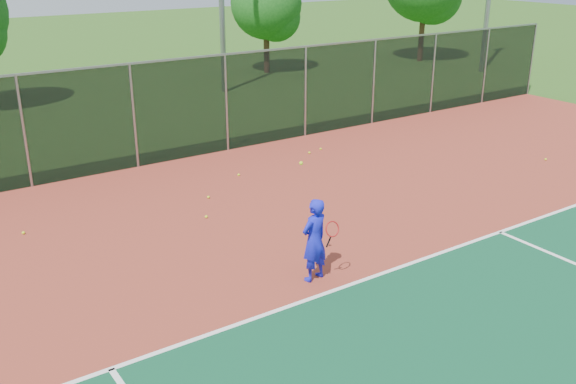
# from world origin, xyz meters

# --- Properties ---
(ground) EXTENTS (120.00, 120.00, 0.00)m
(ground) POSITION_xyz_m (0.00, 0.00, 0.00)
(ground) COLOR #275017
(ground) RESTS_ON ground
(court_apron) EXTENTS (30.00, 20.00, 0.02)m
(court_apron) POSITION_xyz_m (0.00, 2.00, 0.01)
(court_apron) COLOR #993827
(court_apron) RESTS_ON ground
(fence_back) EXTENTS (30.00, 0.06, 3.03)m
(fence_back) POSITION_xyz_m (0.00, 12.00, 1.56)
(fence_back) COLOR black
(fence_back) RESTS_ON court_apron
(tennis_player) EXTENTS (0.67, 0.66, 2.41)m
(tennis_player) POSITION_xyz_m (-2.76, 3.59, 0.85)
(tennis_player) COLOR #161AD6
(tennis_player) RESTS_ON court_apron
(practice_ball_0) EXTENTS (0.07, 0.07, 0.07)m
(practice_ball_0) POSITION_xyz_m (-6.93, 8.89, 0.06)
(practice_ball_0) COLOR #CBEE1B
(practice_ball_0) RESTS_ON court_apron
(practice_ball_2) EXTENTS (0.07, 0.07, 0.07)m
(practice_ball_2) POSITION_xyz_m (-2.47, 8.55, 0.06)
(practice_ball_2) COLOR #CBEE1B
(practice_ball_2) RESTS_ON court_apron
(practice_ball_4) EXTENTS (0.07, 0.07, 0.07)m
(practice_ball_4) POSITION_xyz_m (7.43, 5.68, 0.06)
(practice_ball_4) COLOR #CBEE1B
(practice_ball_4) RESTS_ON court_apron
(practice_ball_5) EXTENTS (0.07, 0.07, 0.07)m
(practice_ball_5) POSITION_xyz_m (-3.11, 7.43, 0.06)
(practice_ball_5) COLOR #CBEE1B
(practice_ball_5) RESTS_ON court_apron
(practice_ball_6) EXTENTS (0.07, 0.07, 0.07)m
(practice_ball_6) POSITION_xyz_m (2.43, 10.33, 0.06)
(practice_ball_6) COLOR #CBEE1B
(practice_ball_6) RESTS_ON court_apron
(practice_ball_7) EXTENTS (0.07, 0.07, 0.07)m
(practice_ball_7) POSITION_xyz_m (1.90, 10.21, 0.06)
(practice_ball_7) COLOR #CBEE1B
(practice_ball_7) RESTS_ON court_apron
(practice_ball_8) EXTENTS (0.07, 0.07, 0.07)m
(practice_ball_8) POSITION_xyz_m (-0.97, 9.62, 0.06)
(practice_ball_8) COLOR #CBEE1B
(practice_ball_8) RESTS_ON court_apron
(tree_back_mid) EXTENTS (3.57, 3.57, 5.24)m
(tree_back_mid) POSITION_xyz_m (8.43, 22.85, 3.29)
(tree_back_mid) COLOR #392214
(tree_back_mid) RESTS_ON ground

